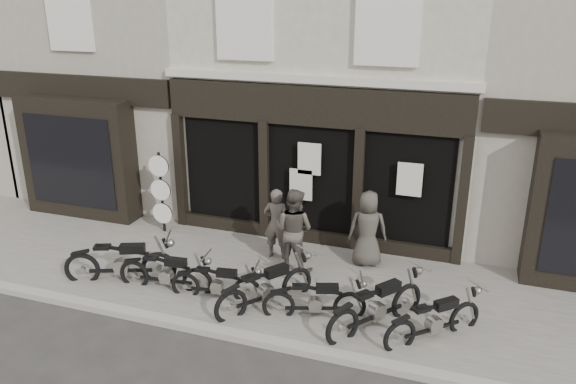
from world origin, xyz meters
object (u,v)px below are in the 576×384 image
(man_left, at_px, (276,223))
(motorcycle_5, at_px, (377,310))
(motorcycle_0, at_px, (122,265))
(motorcycle_1, at_px, (167,276))
(motorcycle_6, at_px, (434,324))
(man_centre, at_px, (294,230))
(motorcycle_3, at_px, (266,291))
(man_right, at_px, (368,229))
(motorcycle_4, at_px, (315,303))
(advert_sign_post, at_px, (161,196))
(motorcycle_2, at_px, (217,286))

(man_left, bearing_deg, motorcycle_5, 136.89)
(motorcycle_0, xyz_separation_m, man_left, (2.71, 2.08, 0.50))
(motorcycle_1, height_order, motorcycle_6, same)
(man_centre, bearing_deg, man_left, -25.62)
(motorcycle_6, bearing_deg, man_left, 107.04)
(motorcycle_5, bearing_deg, man_centre, 89.34)
(motorcycle_3, relative_size, man_right, 1.11)
(motorcycle_0, relative_size, man_centre, 1.21)
(motorcycle_4, height_order, advert_sign_post, advert_sign_post)
(man_right, xyz_separation_m, advert_sign_post, (-5.23, 0.11, 0.09))
(man_left, bearing_deg, motorcycle_0, 31.61)
(motorcycle_4, relative_size, man_right, 1.10)
(man_right, bearing_deg, advert_sign_post, -12.62)
(motorcycle_3, height_order, man_left, man_left)
(motorcycle_0, height_order, motorcycle_1, motorcycle_0)
(motorcycle_5, relative_size, advert_sign_post, 0.89)
(motorcycle_1, height_order, motorcycle_5, motorcycle_5)
(man_right, bearing_deg, motorcycle_2, 31.86)
(motorcycle_3, bearing_deg, motorcycle_2, 127.52)
(motorcycle_0, height_order, motorcycle_5, motorcycle_0)
(motorcycle_4, bearing_deg, motorcycle_1, 161.53)
(motorcycle_1, relative_size, man_centre, 1.11)
(motorcycle_3, distance_m, motorcycle_4, 1.01)
(motorcycle_4, distance_m, motorcycle_6, 2.17)
(man_centre, bearing_deg, motorcycle_1, 48.72)
(motorcycle_6, relative_size, man_right, 0.95)
(motorcycle_6, height_order, advert_sign_post, advert_sign_post)
(motorcycle_5, height_order, man_left, man_left)
(motorcycle_2, bearing_deg, man_right, 34.52)
(motorcycle_1, bearing_deg, man_right, 27.15)
(advert_sign_post, bearing_deg, man_right, -2.40)
(motorcycle_0, bearing_deg, man_right, 5.57)
(motorcycle_5, bearing_deg, motorcycle_4, 128.97)
(motorcycle_1, bearing_deg, motorcycle_0, 174.05)
(motorcycle_4, height_order, man_centre, man_centre)
(motorcycle_0, relative_size, motorcycle_4, 1.18)
(motorcycle_3, relative_size, man_left, 1.16)
(motorcycle_0, height_order, motorcycle_3, motorcycle_0)
(motorcycle_1, xyz_separation_m, man_centre, (2.19, 1.67, 0.65))
(motorcycle_2, height_order, man_centre, man_centre)
(motorcycle_6, xyz_separation_m, man_right, (-1.69, 2.38, 0.59))
(motorcycle_1, distance_m, motorcycle_4, 3.19)
(man_left, distance_m, man_right, 2.05)
(motorcycle_0, relative_size, man_left, 1.35)
(motorcycle_0, xyz_separation_m, motorcycle_6, (6.43, -0.01, -0.06))
(motorcycle_3, height_order, motorcycle_4, motorcycle_3)
(motorcycle_2, bearing_deg, advert_sign_post, 128.66)
(motorcycle_2, bearing_deg, motorcycle_0, 171.27)
(motorcycle_3, xyz_separation_m, man_left, (-0.54, 2.05, 0.52))
(motorcycle_1, xyz_separation_m, motorcycle_6, (5.36, -0.00, 0.00))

